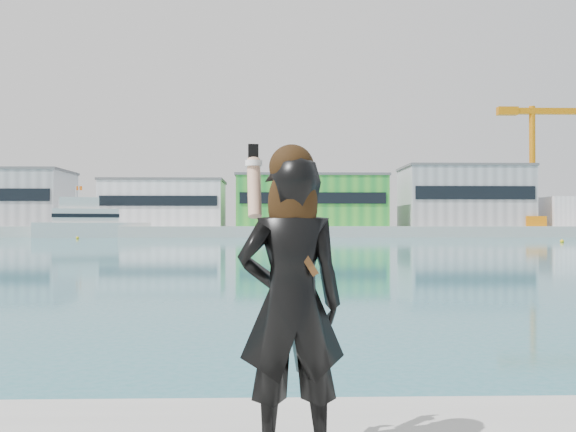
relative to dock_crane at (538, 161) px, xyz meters
name	(u,v)px	position (x,y,z in m)	size (l,w,h in m)	color
far_quay	(272,231)	(-53.20, 8.00, -14.07)	(320.00, 40.00, 2.00)	#9E9E99
warehouse_grey_left	(2,198)	(-108.20, 5.98, -7.30)	(26.52, 16.36, 11.50)	gray
warehouse_white	(165,203)	(-75.20, 5.98, -8.31)	(24.48, 15.35, 9.50)	silver
warehouse_green	(310,201)	(-45.20, 5.98, -7.81)	(30.60, 16.36, 10.50)	#249031
warehouse_grey_right	(464,196)	(-13.20, 5.98, -6.80)	(25.50, 15.35, 12.50)	gray
ancillary_shed	(573,212)	(8.80, 4.00, -10.07)	(12.00, 10.00, 6.00)	silver
dock_crane	(538,161)	(0.00, 0.00, 0.00)	(23.00, 4.00, 24.00)	orange
flagpole_left	(76,203)	(-91.11, -1.00, -8.53)	(1.28, 0.16, 8.00)	silver
flagpole_right	(384,203)	(-31.11, -1.00, -8.53)	(1.28, 0.16, 8.00)	silver
motor_yacht	(88,223)	(-85.98, -10.90, -12.44)	(20.77, 11.69, 9.35)	silver
buoy_near	(562,243)	(-16.45, -45.76, -15.07)	(0.50, 0.50, 0.50)	#DBB70B
buoy_far	(77,239)	(-84.59, -22.09, -15.07)	(0.50, 0.50, 0.50)	#DBB70B
woman	(291,295)	(-53.45, -122.27, -13.30)	(0.70, 0.50, 1.91)	black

